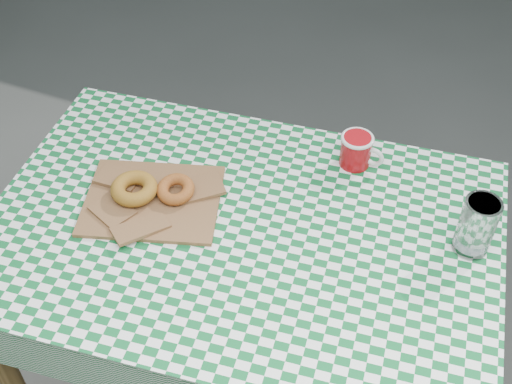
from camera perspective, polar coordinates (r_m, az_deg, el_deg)
ground at (r=2.19m, az=5.21°, el=-14.58°), size 60.00×60.00×0.00m
table at (r=1.82m, az=-1.13°, el=-11.14°), size 1.23×0.90×0.75m
tablecloth at (r=1.52m, az=-1.34°, el=-3.19°), size 1.26×0.92×0.01m
paper_bag at (r=1.58m, az=-8.92°, el=-0.64°), size 0.38×0.34×0.02m
bagel_front at (r=1.58m, az=-10.45°, el=0.29°), size 0.12×0.12×0.03m
bagel_back at (r=1.57m, az=-6.95°, el=0.23°), size 0.10×0.10×0.03m
coffee_mug at (r=1.66m, az=8.60°, el=3.57°), size 0.17×0.17×0.09m
drinking_glass at (r=1.50m, az=18.47°, el=-2.79°), size 0.10×0.10×0.14m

